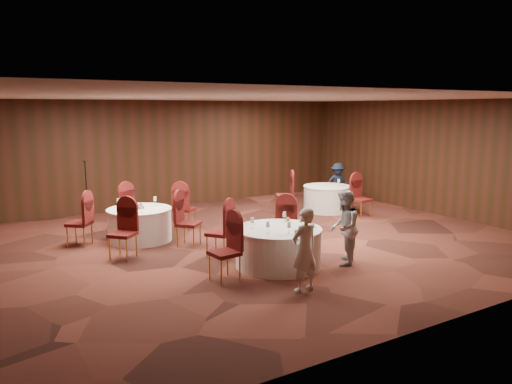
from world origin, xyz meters
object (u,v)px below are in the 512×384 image
table_left (140,224)px  man_c (338,183)px  table_main (278,247)px  woman_b (344,228)px  mic_stand (87,203)px  woman_a (304,250)px  table_right (327,198)px

table_left → man_c: man_c is taller
table_left → table_main: bearing=-62.7°
woman_b → man_c: woman_b is taller
table_main → mic_stand: bearing=110.3°
table_main → woman_a: woman_a is taller
woman_a → woman_b: 1.69m
mic_stand → table_main: bearing=-69.7°
woman_a → woman_b: bearing=-160.0°
table_main → woman_a: 1.39m
table_right → woman_a: (-4.46, -4.84, 0.32)m
table_right → mic_stand: size_ratio=0.86×
table_main → man_c: bearing=39.8°
man_c → table_main: bearing=-109.7°
woman_a → mic_stand: bearing=-82.5°
woman_a → woman_b: (1.51, 0.76, 0.02)m
woman_a → table_right: bearing=-139.3°
table_main → mic_stand: (-2.17, 5.88, 0.09)m
table_main → woman_b: woman_b is taller
table_left → man_c: size_ratio=1.11×
table_right → woman_a: size_ratio=0.99×
table_main → woman_a: size_ratio=1.18×
woman_a → table_left: bearing=-80.8°
table_left → woman_a: (1.27, -4.47, 0.32)m
table_right → woman_a: bearing=-132.6°
table_main → mic_stand: mic_stand is taller
table_left → woman_a: size_ratio=1.03×
table_main → woman_b: (1.14, -0.54, 0.34)m
table_main → mic_stand: size_ratio=1.02×
table_right → man_c: man_c is taller
mic_stand → woman_b: (3.31, -6.42, 0.25)m
mic_stand → woman_a: mic_stand is taller
table_main → table_right: (4.09, 3.54, -0.00)m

